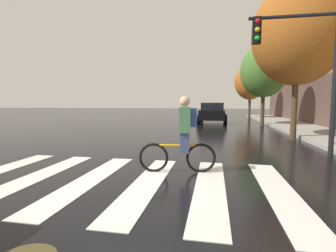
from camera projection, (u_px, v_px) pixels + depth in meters
name	position (u px, v px, depth m)	size (l,w,h in m)	color
ground_plane	(115.00, 181.00, 4.90)	(120.00, 120.00, 0.00)	black
crosswalk_stripes	(118.00, 181.00, 4.89)	(6.53, 3.69, 0.01)	silver
sedan_mid	(213.00, 113.00, 18.66)	(2.20, 4.51, 1.54)	black
cyclist	(183.00, 135.00, 5.44)	(1.70, 0.39, 1.69)	black
traffic_light_near	(305.00, 57.00, 7.06)	(2.47, 0.28, 4.20)	black
street_tree_near	(298.00, 34.00, 9.96)	(3.59, 3.59, 6.39)	#4C3823
street_tree_mid	(264.00, 71.00, 16.14)	(3.01, 3.01, 5.35)	#4C3823
street_tree_far	(250.00, 82.00, 23.59)	(2.92, 2.92, 5.19)	#4C3823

